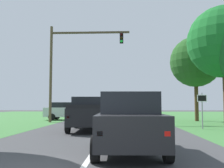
{
  "coord_description": "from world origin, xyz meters",
  "views": [
    {
      "loc": [
        0.99,
        -5.49,
        1.53
      ],
      "look_at": [
        0.14,
        13.9,
        3.06
      ],
      "focal_mm": 42.47,
      "sensor_mm": 36.0,
      "label": 1
    }
  ],
  "objects": [
    {
      "name": "red_suv_near",
      "position": [
        1.16,
        3.16,
        1.0
      ],
      "size": [
        2.25,
        4.7,
        1.91
      ],
      "color": "black",
      "rests_on": "ground_plane"
    },
    {
      "name": "oak_tree_right",
      "position": [
        7.9,
        20.01,
        5.65
      ],
      "size": [
        4.85,
        4.85,
        8.09
      ],
      "color": "#4C351E",
      "rests_on": "ground_plane"
    },
    {
      "name": "crossing_suv_far",
      "position": [
        -4.62,
        21.18,
        0.94
      ],
      "size": [
        4.76,
        2.13,
        1.78
      ],
      "color": "silver",
      "rests_on": "ground_plane"
    },
    {
      "name": "ground_plane",
      "position": [
        0.0,
        9.8,
        0.0
      ],
      "size": [
        120.0,
        120.0,
        0.0
      ],
      "primitive_type": "plane",
      "color": "#424244"
    },
    {
      "name": "traffic_light",
      "position": [
        -3.79,
        17.67,
        5.59
      ],
      "size": [
        7.14,
        0.4,
        8.59
      ],
      "color": "brown",
      "rests_on": "ground_plane"
    },
    {
      "name": "keep_moving_sign",
      "position": [
        5.98,
        11.62,
        1.48
      ],
      "size": [
        0.6,
        0.09,
        2.3
      ],
      "color": "gray",
      "rests_on": "ground_plane"
    },
    {
      "name": "extra_tree_2",
      "position": [
        8.63,
        14.7,
        6.31
      ],
      "size": [
        5.5,
        5.5,
        9.07
      ],
      "color": "#4C351E",
      "rests_on": "ground_plane"
    },
    {
      "name": "pickup_truck_lead",
      "position": [
        -1.13,
        10.32,
        1.02
      ],
      "size": [
        2.31,
        5.5,
        1.99
      ],
      "color": "black",
      "rests_on": "ground_plane"
    }
  ]
}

